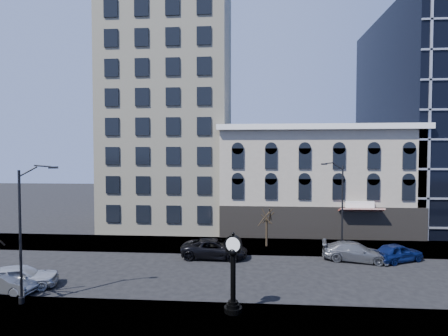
# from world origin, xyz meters

# --- Properties ---
(ground) EXTENTS (160.00, 160.00, 0.00)m
(ground) POSITION_xyz_m (0.00, 0.00, 0.00)
(ground) COLOR black
(ground) RESTS_ON ground
(sidewalk_far) EXTENTS (160.00, 6.00, 0.12)m
(sidewalk_far) POSITION_xyz_m (0.00, 8.00, 0.06)
(sidewalk_far) COLOR #9C978D
(sidewalk_far) RESTS_ON ground
(sidewalk_near) EXTENTS (160.00, 6.00, 0.12)m
(sidewalk_near) POSITION_xyz_m (0.00, -8.00, 0.06)
(sidewalk_near) COLOR #9C978D
(sidewalk_near) RESTS_ON ground
(cream_tower) EXTENTS (15.90, 15.40, 42.50)m
(cream_tower) POSITION_xyz_m (-6.11, 18.88, 19.32)
(cream_tower) COLOR beige
(cream_tower) RESTS_ON ground
(victorian_row) EXTENTS (22.60, 11.19, 12.50)m
(victorian_row) POSITION_xyz_m (12.00, 15.89, 6.00)
(victorian_row) COLOR #A59B88
(victorian_row) RESTS_ON ground
(street_clock) EXTENTS (1.04, 1.04, 4.59)m
(street_clock) POSITION_xyz_m (3.24, -6.16, 2.19)
(street_clock) COLOR black
(street_clock) RESTS_ON sidewalk_near
(street_lamp_near) EXTENTS (2.17, 0.80, 8.54)m
(street_lamp_near) POSITION_xyz_m (-8.96, -5.84, 6.57)
(street_lamp_near) COLOR black
(street_lamp_near) RESTS_ON sidewalk_near
(street_lamp_far) EXTENTS (2.15, 0.83, 8.53)m
(street_lamp_far) POSITION_xyz_m (12.26, 6.07, 6.56)
(street_lamp_far) COLOR black
(street_lamp_far) RESTS_ON sidewalk_far
(bare_tree_far) EXTENTS (2.58, 2.58, 4.42)m
(bare_tree_far) POSITION_xyz_m (5.98, 7.73, 3.45)
(bare_tree_far) COLOR #2D2316
(bare_tree_far) RESTS_ON sidewalk_far
(car_near_a) EXTENTS (5.25, 3.60, 1.66)m
(car_near_a) POSITION_xyz_m (-11.41, -3.75, 0.83)
(car_near_a) COLOR #A5A8AD
(car_near_a) RESTS_ON ground
(car_near_b) EXTENTS (4.30, 1.90, 1.37)m
(car_near_b) POSITION_xyz_m (-11.86, -4.29, 0.69)
(car_near_b) COLOR #595B60
(car_near_b) RESTS_ON ground
(car_far_a) EXTENTS (5.99, 2.93, 1.64)m
(car_far_a) POSITION_xyz_m (1.16, 4.05, 0.82)
(car_far_a) COLOR black
(car_far_a) RESTS_ON ground
(car_far_b) EXTENTS (5.81, 3.34, 1.58)m
(car_far_b) POSITION_xyz_m (13.36, 4.07, 0.79)
(car_far_b) COLOR #595B60
(car_far_b) RESTS_ON ground
(car_far_c) EXTENTS (4.90, 3.54, 1.55)m
(car_far_c) POSITION_xyz_m (16.93, 4.14, 0.77)
(car_far_c) COLOR #0C194C
(car_far_c) RESTS_ON ground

